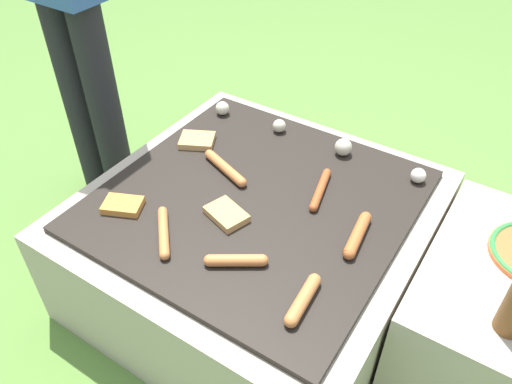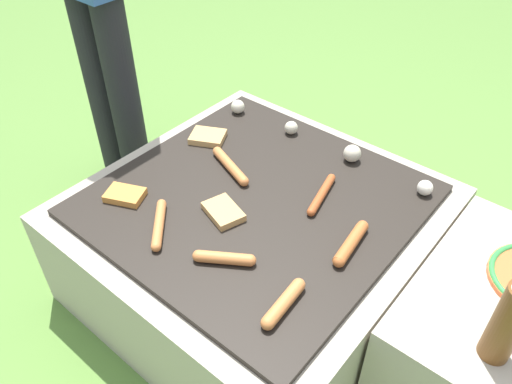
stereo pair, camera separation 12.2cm
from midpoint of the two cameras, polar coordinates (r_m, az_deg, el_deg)
The scene contains 13 objects.
ground_plane at distance 1.64m, azimuth -2.17°, elevation -10.39°, with size 14.00×14.00×0.00m, color #567F38.
grill at distance 1.50m, azimuth -2.34°, elevation -6.03°, with size 0.91×0.91×0.36m.
side_ledge at distance 1.44m, azimuth 24.40°, elevation -13.68°, with size 0.46×0.58×0.36m.
sausage_back_right at distance 1.47m, azimuth -5.94°, elevation 2.68°, with size 0.19×0.09×0.03m.
sausage_mid_right at distance 1.29m, azimuth -13.21°, elevation -4.61°, with size 0.13×0.14×0.03m.
sausage_front_right at distance 1.12m, azimuth 2.23°, elevation -12.34°, with size 0.04×0.15×0.03m.
sausage_back_center at distance 1.26m, azimuth 8.85°, elevation -4.98°, with size 0.05×0.17×0.03m.
sausage_front_center at distance 1.20m, azimuth -5.26°, elevation -7.92°, with size 0.13×0.10×0.03m.
sausage_back_left at distance 1.39m, azimuth 4.89°, elevation 0.21°, with size 0.06×0.18×0.02m.
bread_slice_left at distance 1.40m, azimuth -17.42°, elevation -1.55°, with size 0.12×0.11×0.02m.
bread_slice_center at distance 1.60m, azimuth -8.94°, elevation 5.78°, with size 0.13×0.12×0.02m.
bread_slice_right at distance 1.32m, azimuth -6.06°, elevation -2.64°, with size 0.13×0.11×0.02m.
mushroom_row at distance 1.57m, azimuth 4.19°, elevation 6.14°, with size 0.73×0.06×0.05m.
Camera 1 is at (0.57, -0.87, 1.27)m, focal length 35.00 mm.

